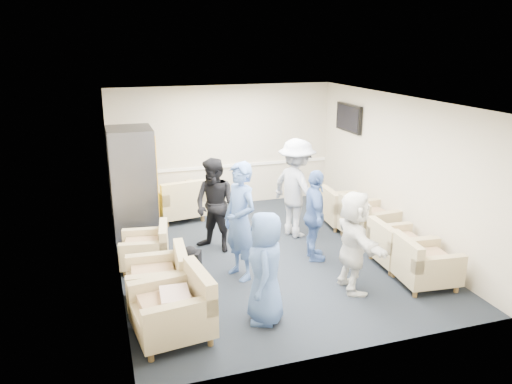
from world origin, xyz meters
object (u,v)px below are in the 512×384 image
object	(u,v)px
person_back_left	(215,206)
person_mid_right	(315,216)
armchair_corner	(179,202)
person_back_right	(297,188)
armchair_right_midnear	(396,247)
person_front_left	(265,268)
armchair_left_near	(177,310)
armchair_left_mid	(161,281)
armchair_right_near	(422,265)
person_front_right	(354,241)
armchair_right_midfar	(367,222)
vending_machine	(133,182)
armchair_right_far	(342,210)
person_mid_left	(240,221)
armchair_left_far	(148,249)

from	to	relation	value
person_back_left	person_mid_right	distance (m)	1.75
armchair_corner	person_back_right	world-z (taller)	person_back_right
armchair_right_midnear	person_back_left	distance (m)	3.16
person_front_left	person_mid_right	xyz separation A→B (m)	(1.42, 1.61, 0.02)
armchair_left_near	armchair_left_mid	size ratio (longest dim) A/B	1.14
armchair_right_near	person_front_right	bearing A→B (deg)	85.05
person_back_left	person_mid_right	bearing A→B (deg)	17.09
armchair_right_midfar	person_back_left	bearing A→B (deg)	77.55
person_back_right	armchair_left_near	bearing A→B (deg)	115.25
armchair_right_midnear	person_mid_right	size ratio (longest dim) A/B	0.54
armchair_left_near	armchair_left_mid	xyz separation A→B (m)	(-0.07, 0.92, -0.03)
armchair_left_near	armchair_right_midfar	bearing A→B (deg)	111.14
person_front_left	person_mid_right	bearing A→B (deg)	157.79
armchair_right_midfar	person_back_left	world-z (taller)	person_back_left
armchair_corner	person_mid_right	xyz separation A→B (m)	(1.86, -2.70, 0.41)
person_back_right	vending_machine	bearing A→B (deg)	50.54
person_mid_right	person_front_left	bearing A→B (deg)	151.99
person_back_right	armchair_right_far	bearing A→B (deg)	-98.69
armchair_right_far	vending_machine	xyz separation A→B (m)	(-4.03, 0.82, 0.71)
armchair_corner	person_front_right	distance (m)	4.36
armchair_right_far	person_mid_left	size ratio (longest dim) A/B	0.47
armchair_left_near	armchair_right_midnear	bearing A→B (deg)	97.18
armchair_left_mid	armchair_right_near	xyz separation A→B (m)	(3.87, -0.67, -0.00)
armchair_right_far	person_mid_left	bearing A→B (deg)	125.36
armchair_right_midfar	person_front_left	bearing A→B (deg)	123.12
armchair_left_near	armchair_right_far	xyz separation A→B (m)	(3.84, 2.97, -0.04)
armchair_left_near	armchair_right_near	distance (m)	3.81
armchair_right_near	person_back_right	bearing A→B (deg)	28.40
armchair_corner	person_front_right	world-z (taller)	person_front_right
armchair_right_near	armchair_right_far	size ratio (longest dim) A/B	1.04
armchair_left_far	armchair_corner	bearing A→B (deg)	166.26
armchair_left_near	person_mid_left	distance (m)	1.93
armchair_right_midfar	person_front_left	size ratio (longest dim) A/B	0.62
armchair_left_near	armchair_right_far	distance (m)	4.85
armchair_left_mid	armchair_left_near	bearing A→B (deg)	8.17
armchair_left_near	person_front_left	distance (m)	1.25
armchair_right_near	person_back_left	xyz separation A→B (m)	(-2.69, 2.27, 0.51)
armchair_left_near	armchair_right_far	size ratio (longest dim) A/B	1.17
armchair_corner	vending_machine	size ratio (longest dim) A/B	0.52
vending_machine	person_mid_left	xyz separation A→B (m)	(1.42, -2.41, -0.10)
armchair_right_midnear	person_mid_right	bearing A→B (deg)	64.74
person_front_left	person_back_left	xyz separation A→B (m)	(-0.08, 2.50, 0.07)
vending_machine	person_front_right	bearing A→B (deg)	-48.99
person_front_left	armchair_corner	bearing A→B (deg)	-154.92
armchair_left_far	person_front_left	world-z (taller)	person_front_left
person_front_left	armchair_left_mid	bearing A→B (deg)	-106.28
armchair_left_near	armchair_left_far	xyz separation A→B (m)	(-0.13, 2.19, -0.06)
armchair_left_far	armchair_right_midnear	world-z (taller)	armchair_right_midnear
armchair_right_near	person_back_right	distance (m)	2.78
person_back_left	armchair_left_mid	bearing A→B (deg)	-78.53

